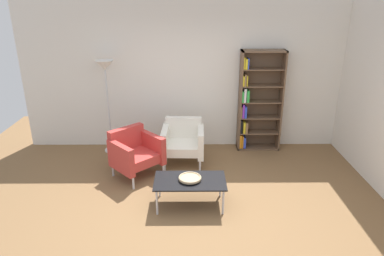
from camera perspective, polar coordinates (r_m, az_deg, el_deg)
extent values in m
plane|color=brown|center=(4.91, 0.34, -14.00)|extent=(8.32, 8.32, 0.00)
cube|color=silver|center=(6.63, 0.08, 9.09)|extent=(6.40, 0.12, 2.90)
cube|color=brown|center=(6.59, 7.85, 4.35)|extent=(0.03, 0.30, 1.90)
cube|color=brown|center=(6.75, 14.36, 4.27)|extent=(0.03, 0.30, 1.90)
cube|color=brown|center=(6.46, 11.73, 12.28)|extent=(0.80, 0.30, 0.03)
cube|color=brown|center=(6.98, 10.61, -3.05)|extent=(0.80, 0.30, 0.03)
cube|color=brown|center=(6.79, 10.92, 4.66)|extent=(0.80, 0.02, 1.90)
cube|color=brown|center=(6.86, 10.79, -0.60)|extent=(0.76, 0.28, 0.02)
cube|color=brown|center=(6.75, 10.96, 1.82)|extent=(0.76, 0.28, 0.02)
cube|color=brown|center=(6.66, 11.14, 4.32)|extent=(0.76, 0.28, 0.02)
cube|color=brown|center=(6.58, 11.33, 6.87)|extent=(0.76, 0.28, 0.02)
cube|color=brown|center=(6.51, 11.52, 9.49)|extent=(0.76, 0.28, 0.02)
cube|color=orange|center=(6.81, 7.90, -2.09)|extent=(0.04, 0.17, 0.26)
cube|color=orange|center=(6.84, 8.21, -2.09)|extent=(0.02, 0.21, 0.24)
cube|color=blue|center=(6.85, 8.51, -2.19)|extent=(0.04, 0.22, 0.21)
cube|color=black|center=(6.72, 8.00, 0.38)|extent=(0.04, 0.22, 0.25)
cube|color=yellow|center=(6.71, 8.49, 0.17)|extent=(0.04, 0.17, 0.22)
cube|color=olive|center=(6.73, 8.86, 0.16)|extent=(0.04, 0.19, 0.21)
cube|color=olive|center=(6.60, 8.05, 2.65)|extent=(0.02, 0.17, 0.21)
cube|color=purple|center=(6.62, 8.33, 2.91)|extent=(0.03, 0.22, 0.26)
cube|color=blue|center=(6.62, 8.71, 2.67)|extent=(0.04, 0.18, 0.22)
cube|color=green|center=(6.53, 8.22, 5.19)|extent=(0.03, 0.20, 0.20)
cube|color=white|center=(6.51, 8.63, 5.38)|extent=(0.04, 0.17, 0.25)
cube|color=green|center=(6.55, 9.07, 5.26)|extent=(0.04, 0.21, 0.22)
cube|color=yellow|center=(6.45, 8.36, 7.71)|extent=(0.03, 0.19, 0.18)
cube|color=olive|center=(6.46, 8.66, 7.86)|extent=(0.03, 0.21, 0.21)
cube|color=yellow|center=(6.45, 8.95, 7.70)|extent=(0.02, 0.18, 0.18)
cube|color=yellow|center=(6.38, 8.48, 10.52)|extent=(0.02, 0.18, 0.21)
cube|color=yellow|center=(6.41, 8.79, 10.42)|extent=(0.04, 0.23, 0.18)
cube|color=blue|center=(6.40, 9.15, 10.41)|extent=(0.02, 0.19, 0.19)
cube|color=black|center=(4.91, -0.34, -8.63)|extent=(1.00, 0.56, 0.02)
cylinder|color=silver|center=(4.84, -5.78, -12.02)|extent=(0.03, 0.03, 0.38)
cylinder|color=silver|center=(4.84, 5.13, -11.98)|extent=(0.03, 0.03, 0.38)
cylinder|color=silver|center=(5.23, -5.34, -9.27)|extent=(0.03, 0.03, 0.38)
cylinder|color=silver|center=(5.23, 4.67, -9.24)|extent=(0.03, 0.03, 0.38)
cylinder|color=tan|center=(4.90, -0.34, -8.43)|extent=(0.13, 0.13, 0.02)
cylinder|color=tan|center=(4.89, -0.34, -8.22)|extent=(0.32, 0.32, 0.02)
torus|color=tan|center=(4.88, -0.34, -8.10)|extent=(0.32, 0.32, 0.02)
cube|color=#B73833|center=(5.78, -9.04, -4.88)|extent=(0.86, 0.86, 0.16)
cube|color=#B73833|center=(5.88, -10.71, -1.65)|extent=(0.55, 0.53, 0.38)
cube|color=#B73833|center=(5.57, -11.59, -4.85)|extent=(0.50, 0.52, 0.46)
cube|color=#B73833|center=(5.88, -6.52, -3.09)|extent=(0.50, 0.52, 0.46)
cylinder|color=silver|center=(5.50, -9.60, -8.72)|extent=(0.04, 0.04, 0.24)
cylinder|color=silver|center=(5.80, -4.71, -6.77)|extent=(0.04, 0.04, 0.24)
cylinder|color=silver|center=(5.93, -12.82, -6.61)|extent=(0.04, 0.04, 0.24)
cylinder|color=silver|center=(6.22, -8.12, -4.93)|extent=(0.04, 0.04, 0.24)
cube|color=white|center=(6.11, -1.49, -3.11)|extent=(0.66, 0.60, 0.16)
cube|color=white|center=(6.26, -1.40, 0.15)|extent=(0.64, 0.14, 0.38)
cube|color=white|center=(6.07, -4.43, -2.21)|extent=(0.12, 0.62, 0.46)
cube|color=white|center=(6.05, 1.43, -2.26)|extent=(0.12, 0.62, 0.46)
cylinder|color=silver|center=(5.94, -4.51, -6.06)|extent=(0.04, 0.04, 0.24)
cylinder|color=silver|center=(5.91, 1.32, -6.13)|extent=(0.04, 0.04, 0.24)
cylinder|color=silver|center=(6.46, -4.03, -3.73)|extent=(0.04, 0.04, 0.24)
cylinder|color=silver|center=(6.44, 1.31, -3.78)|extent=(0.04, 0.04, 0.24)
cylinder|color=silver|center=(6.92, -12.93, -3.50)|extent=(0.28, 0.28, 0.02)
cylinder|color=silver|center=(6.62, -13.51, 3.12)|extent=(0.03, 0.03, 1.65)
cone|color=white|center=(6.43, -14.12, 9.92)|extent=(0.32, 0.32, 0.18)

